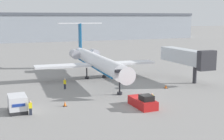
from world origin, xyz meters
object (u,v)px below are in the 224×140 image
Objects in this scene: worker_by_wing at (65,84)px; traffic_cone_right at (166,87)px; worker_near_tug at (152,99)px; luggage_cart at (17,104)px; worker_on_apron at (30,108)px; jet_bridge at (187,57)px; airplane_main at (96,61)px; traffic_cone_left at (65,104)px; pushback_tug at (143,102)px.

worker_by_wing reaches higher than traffic_cone_right.
worker_near_tug is 10.89m from traffic_cone_right.
worker_by_wing is at bearing 121.30° from worker_near_tug.
worker_on_apron is (1.32, -1.89, -0.13)m from luggage_cart.
worker_near_tug is 15.82m from worker_on_apron.
airplane_main is at bearing 152.27° from jet_bridge.
worker_near_tug reaches higher than traffic_cone_left.
jet_bridge reaches higher than worker_on_apron.
airplane_main is at bearing 39.09° from worker_by_wing.
luggage_cart reaches higher than traffic_cone_right.
traffic_cone_right is 0.05× the size of jet_bridge.
luggage_cart is at bearing 167.31° from worker_near_tug.
pushback_tug is at bearing -8.57° from worker_on_apron.
traffic_cone_right is (7.24, 8.11, -0.60)m from worker_near_tug.
airplane_main is at bearing 50.90° from worker_on_apron.
worker_on_apron is (-14.88, -18.30, -2.56)m from airplane_main.
worker_on_apron is (-15.70, 1.94, 0.06)m from worker_near_tug.
worker_on_apron is at bearing 172.95° from worker_near_tug.
jet_bridge is (6.95, 4.25, 4.17)m from traffic_cone_right.
worker_by_wing is 0.97× the size of worker_on_apron.
worker_by_wing is 0.13× the size of jet_bridge.
airplane_main is 2.34× the size of jet_bridge.
jet_bridge is (22.70, -1.64, 3.54)m from worker_by_wing.
worker_by_wing is at bearing 116.33° from pushback_tug.
luggage_cart is 2.31m from worker_on_apron.
jet_bridge is at bearing 31.46° from traffic_cone_right.
jet_bridge is at bearing 15.28° from luggage_cart.
traffic_cone_left is at bearing -167.47° from traffic_cone_right.
airplane_main is 14.92m from traffic_cone_right.
airplane_main is 17.41× the size of worker_on_apron.
worker_by_wing is at bearing -140.91° from airplane_main.
traffic_cone_right is at bearing -56.41° from airplane_main.
airplane_main is 19.33m from traffic_cone_left.
worker_on_apron is at bearing -160.78° from jet_bridge.
jet_bridge is (15.67, 12.56, 3.76)m from pushback_tug.
traffic_cone_right is at bearing 12.53° from traffic_cone_left.
worker_near_tug is at bearing -131.77° from traffic_cone_right.
worker_near_tug reaches higher than traffic_cone_right.
jet_bridge reaches higher than worker_near_tug.
pushback_tug is at bearing -91.86° from airplane_main.
worker_on_apron is 2.82× the size of traffic_cone_right.
worker_by_wing is at bearing 50.07° from luggage_cart.
traffic_cone_left is 0.05× the size of jet_bridge.
luggage_cart is at bearing -129.93° from worker_by_wing.
traffic_cone_left reaches higher than traffic_cone_right.
worker_by_wing is 23.03m from jet_bridge.
worker_by_wing is at bearing 59.20° from worker_on_apron.
worker_near_tug is (0.82, -20.24, -2.62)m from airplane_main.
worker_on_apron is at bearing -164.95° from traffic_cone_right.
traffic_cone_left is 1.08× the size of traffic_cone_right.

